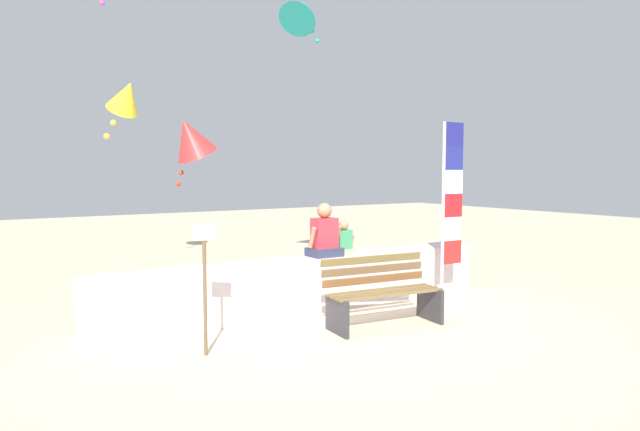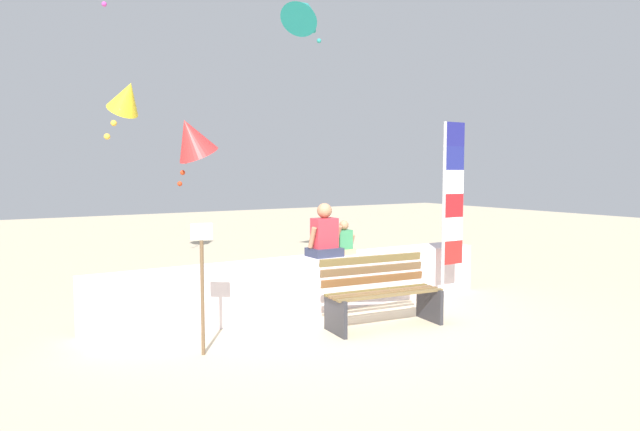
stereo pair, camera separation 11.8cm
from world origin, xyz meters
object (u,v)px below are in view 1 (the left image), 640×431
park_bench (382,294)px  kite_yellow (126,97)px  person_adult (324,236)px  kite_teal (302,11)px  person_child (344,241)px  flag_banner (450,200)px  kite_red (191,138)px  sign_post (205,278)px

park_bench → kite_yellow: size_ratio=1.82×
person_adult → kite_teal: kite_teal is taller
person_child → kite_yellow: (-2.86, 0.99, 2.03)m
person_child → flag_banner: size_ratio=0.19×
kite_teal → person_adult: bearing=-112.6°
kite_red → kite_teal: size_ratio=1.05×
person_adult → kite_red: 2.60m
kite_teal → kite_yellow: bearing=-163.1°
kite_yellow → kite_teal: 3.96m
park_bench → sign_post: 2.41m
flag_banner → kite_teal: bearing=110.5°
person_child → kite_teal: bearing=76.2°
person_adult → kite_red: (-1.39, 1.65, 1.45)m
flag_banner → sign_post: 4.20m
kite_red → person_child: bearing=-43.6°
person_child → person_adult: bearing=-179.9°
person_adult → kite_yellow: size_ratio=0.89×
flag_banner → kite_red: bearing=144.2°
flag_banner → kite_yellow: (-4.36, 1.67, 1.43)m
person_child → kite_red: (-1.74, 1.65, 1.55)m
kite_red → flag_banner: bearing=-35.8°
kite_red → kite_yellow: size_ratio=1.33×
kite_yellow → kite_red: bearing=30.5°
kite_red → kite_teal: 3.24m
flag_banner → kite_yellow: size_ratio=3.13×
kite_red → sign_post: bearing=-107.7°
kite_red → park_bench: bearing=-62.7°
kite_yellow → flag_banner: bearing=-20.9°
person_adult → kite_teal: 4.35m
park_bench → person_child: person_child is taller
person_adult → flag_banner: size_ratio=0.28×
sign_post → flag_banner: bearing=5.9°
park_bench → sign_post: size_ratio=1.10×
person_adult → kite_red: size_ratio=0.67×
flag_banner → kite_red: size_ratio=2.35×
flag_banner → kite_teal: 4.35m
kite_red → kite_yellow: kite_yellow is taller
park_bench → flag_banner: 2.16m
person_adult → kite_yellow: bearing=158.6°
person_adult → kite_yellow: kite_yellow is taller
kite_red → kite_teal: (2.23, 0.35, 2.32)m
person_child → flag_banner: flag_banner is taller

